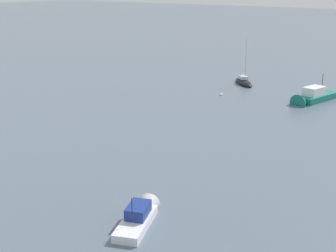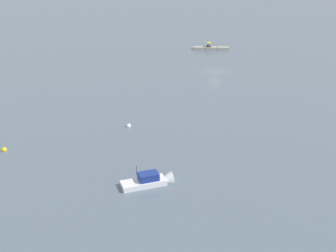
# 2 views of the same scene
# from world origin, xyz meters

# --- Properties ---
(ground_plane) EXTENTS (500.00, 500.00, 0.00)m
(ground_plane) POSITION_xyz_m (0.00, 0.00, 0.00)
(ground_plane) COLOR slate
(seawall_pier) EXTENTS (8.47, 1.69, 0.67)m
(seawall_pier) POSITION_xyz_m (0.00, -19.26, 0.34)
(seawall_pier) COLOR gray
(seawall_pier) RESTS_ON ground_plane
(person_seated_grey_left) EXTENTS (0.45, 0.64, 0.73)m
(person_seated_grey_left) POSITION_xyz_m (0.25, -19.26, 0.93)
(person_seated_grey_left) COLOR #1E2333
(person_seated_grey_left) RESTS_ON seawall_pier
(person_seated_dark_right) EXTENTS (0.45, 0.64, 0.73)m
(person_seated_dark_right) POSITION_xyz_m (0.81, -19.11, 0.93)
(person_seated_dark_right) COLOR #1E2333
(person_seated_dark_right) RESTS_ON seawall_pier
(umbrella_open_yellow) EXTENTS (1.27, 1.27, 1.28)m
(umbrella_open_yellow) POSITION_xyz_m (0.54, -19.29, 1.78)
(umbrella_open_yellow) COLOR black
(umbrella_open_yellow) RESTS_ON seawall_pier
(motorboat_white_far) EXTENTS (5.68, 3.63, 3.06)m
(motorboat_white_far) POSITION_xyz_m (8.90, 44.25, 0.32)
(motorboat_white_far) COLOR silver
(motorboat_white_far) RESTS_ON ground_plane
(mooring_buoy_near) EXTENTS (0.64, 0.64, 0.64)m
(mooring_buoy_near) POSITION_xyz_m (27.47, 37.27, 0.11)
(mooring_buoy_near) COLOR yellow
(mooring_buoy_near) RESTS_ON ground_plane
(mooring_buoy_far) EXTENTS (0.65, 0.65, 0.65)m
(mooring_buoy_far) POSITION_xyz_m (13.38, 29.08, 0.11)
(mooring_buoy_far) COLOR white
(mooring_buoy_far) RESTS_ON ground_plane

